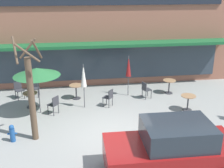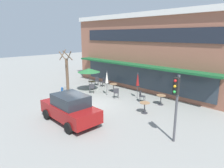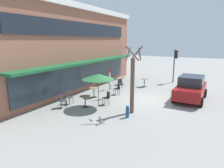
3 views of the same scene
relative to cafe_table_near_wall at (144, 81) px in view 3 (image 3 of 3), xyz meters
name	(u,v)px [view 3 (image 3 of 3)]	position (x,y,z in m)	size (l,w,h in m)	color
ground_plane	(151,100)	(-3.85, -1.87, -0.52)	(80.00, 80.00, 0.00)	gray
building_facade	(49,48)	(-3.85, 8.09, 3.07)	(17.77, 9.10, 7.18)	#935B47
cafe_table_near_wall	(144,81)	(0.00, 0.00, 0.00)	(0.70, 0.70, 0.76)	#333338
cafe_table_streetside	(122,79)	(-0.16, 2.26, 0.00)	(0.70, 0.70, 0.76)	#333338
cafe_table_by_tree	(94,91)	(-5.24, 2.20, 0.00)	(0.70, 0.70, 0.76)	#333338
cafe_table_mid_patio	(85,100)	(-7.47, 1.42, 0.00)	(0.70, 0.70, 0.76)	#333338
patio_umbrella_green_folded	(98,77)	(-6.96, 0.70, 1.51)	(2.10, 2.10, 2.20)	#4C4C51
patio_umbrella_cream_folded	(110,77)	(-4.87, 1.03, 1.11)	(0.28, 0.28, 2.20)	#4C4C51
patio_umbrella_corner_open	(111,71)	(-2.45, 2.27, 1.11)	(0.28, 0.28, 2.20)	#4C4C51
cafe_chair_0	(117,88)	(-3.67, 0.98, 0.01)	(0.56, 0.56, 0.89)	#333338
cafe_chair_1	(68,96)	(-7.41, 2.86, 0.01)	(0.42, 0.42, 0.89)	#333338
cafe_chair_2	(107,97)	(-6.29, 0.47, 0.01)	(0.56, 0.56, 0.89)	#333338
cafe_chair_3	(62,100)	(-8.23, 2.68, 0.01)	(0.55, 0.55, 0.89)	#333338
cafe_chair_4	(120,83)	(-1.62, 1.75, 0.01)	(0.51, 0.51, 0.89)	#333338
parked_sedan	(191,88)	(-2.35, -4.38, 0.36)	(4.23, 2.08, 1.76)	maroon
street_tree	(133,82)	(-6.92, -1.66, 1.37)	(1.02, 0.85, 4.02)	brown
traffic_light_pole	(175,60)	(3.28, -2.07, 1.78)	(0.26, 0.44, 3.40)	#47474C
fire_hydrant	(127,111)	(-7.76, -1.73, -0.16)	(0.36, 0.20, 0.71)	#1E4C8C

